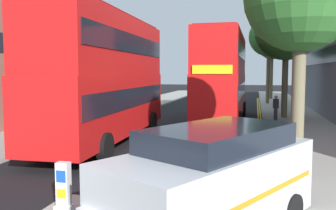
{
  "coord_description": "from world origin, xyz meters",
  "views": [
    {
      "loc": [
        4.01,
        -3.57,
        3.15
      ],
      "look_at": [
        0.5,
        11.0,
        1.8
      ],
      "focal_mm": 38.91,
      "sensor_mm": 36.0,
      "label": 1
    }
  ],
  "objects_px": {
    "keep_left_bollard": "(64,189)",
    "double_decker_bus_away": "(106,75)",
    "double_decker_bus_oncoming": "(222,74)",
    "pedestrian_far": "(276,108)",
    "taxi_minivan": "(211,183)"
  },
  "relations": [
    {
      "from": "double_decker_bus_oncoming",
      "to": "pedestrian_far",
      "type": "bearing_deg",
      "value": -9.29
    },
    {
      "from": "double_decker_bus_away",
      "to": "pedestrian_far",
      "type": "height_order",
      "value": "double_decker_bus_away"
    },
    {
      "from": "keep_left_bollard",
      "to": "double_decker_bus_away",
      "type": "height_order",
      "value": "double_decker_bus_away"
    },
    {
      "from": "keep_left_bollard",
      "to": "pedestrian_far",
      "type": "bearing_deg",
      "value": 71.84
    },
    {
      "from": "double_decker_bus_away",
      "to": "double_decker_bus_oncoming",
      "type": "bearing_deg",
      "value": 62.42
    },
    {
      "from": "pedestrian_far",
      "to": "keep_left_bollard",
      "type": "bearing_deg",
      "value": -108.16
    },
    {
      "from": "taxi_minivan",
      "to": "pedestrian_far",
      "type": "distance_m",
      "value": 16.34
    },
    {
      "from": "taxi_minivan",
      "to": "pedestrian_far",
      "type": "bearing_deg",
      "value": 82.98
    },
    {
      "from": "double_decker_bus_oncoming",
      "to": "pedestrian_far",
      "type": "distance_m",
      "value": 3.92
    },
    {
      "from": "double_decker_bus_oncoming",
      "to": "keep_left_bollard",
      "type": "bearing_deg",
      "value": -96.67
    },
    {
      "from": "keep_left_bollard",
      "to": "double_decker_bus_oncoming",
      "type": "relative_size",
      "value": 0.1
    },
    {
      "from": "double_decker_bus_away",
      "to": "taxi_minivan",
      "type": "bearing_deg",
      "value": -55.83
    },
    {
      "from": "taxi_minivan",
      "to": "double_decker_bus_oncoming",
      "type": "bearing_deg",
      "value": 94.45
    },
    {
      "from": "keep_left_bollard",
      "to": "taxi_minivan",
      "type": "relative_size",
      "value": 0.22
    },
    {
      "from": "pedestrian_far",
      "to": "double_decker_bus_away",
      "type": "bearing_deg",
      "value": -134.39
    }
  ]
}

